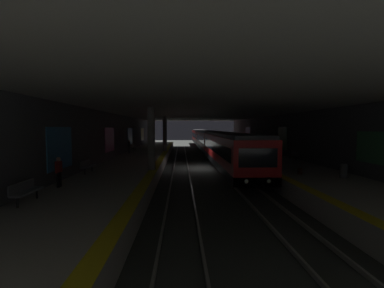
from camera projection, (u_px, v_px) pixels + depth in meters
The scene contains 22 objects.
ground_plane at pixel (203, 168), 26.64m from camera, with size 120.00×120.00×0.00m, color #383A38.
track_left at pixel (224, 167), 26.72m from camera, with size 60.00×1.53×0.16m.
track_right at pixel (181, 168), 26.54m from camera, with size 60.00×1.53×0.16m.
platform_left at pixel (266, 163), 26.87m from camera, with size 60.00×5.30×1.06m.
platform_right at pixel (138, 164), 26.33m from camera, with size 60.00×5.30×1.06m.
wall_left at pixel (294, 141), 26.88m from camera, with size 60.00×0.56×5.60m.
wall_right at pixel (108, 141), 26.12m from camera, with size 60.00×0.56×5.60m.
ceiling_slab at pixel (203, 111), 26.27m from camera, with size 60.00×19.40×0.40m.
pillar_near at pixel (151, 139), 19.10m from camera, with size 0.56×0.56×4.55m.
pillar_far at pixel (165, 134), 34.88m from camera, with size 0.56×0.56×4.55m.
metro_train at pixel (208, 141), 42.35m from camera, with size 55.01×2.83×3.49m.
bench_left_near at pixel (294, 155), 24.89m from camera, with size 1.70×0.47×0.86m.
bench_left_mid at pixel (259, 146), 36.09m from camera, with size 1.70×0.47×0.86m.
bench_left_far at pixel (251, 144), 40.04m from camera, with size 1.70×0.47×0.86m.
bench_right_near at pixel (25, 190), 10.69m from camera, with size 1.70×0.47×0.86m.
bench_right_mid at pixel (87, 165), 17.74m from camera, with size 1.70×0.47×0.86m.
bench_right_far at pixel (134, 147), 35.39m from camera, with size 1.70×0.47×0.86m.
person_waiting_near at pixel (129, 146), 31.58m from camera, with size 0.60×0.22×1.56m.
person_walking_mid at pixel (59, 171), 13.54m from camera, with size 0.60×0.22×1.56m.
suitcase_rolling at pixel (276, 154), 27.92m from camera, with size 0.43×0.26×0.86m.
backpack_on_floor at pixel (300, 171), 17.33m from camera, with size 0.30×0.20×0.40m.
trash_bin at pixel (343, 171), 16.10m from camera, with size 0.44×0.44×0.85m.
Camera 1 is at (-26.36, 2.17, 4.12)m, focal length 24.53 mm.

